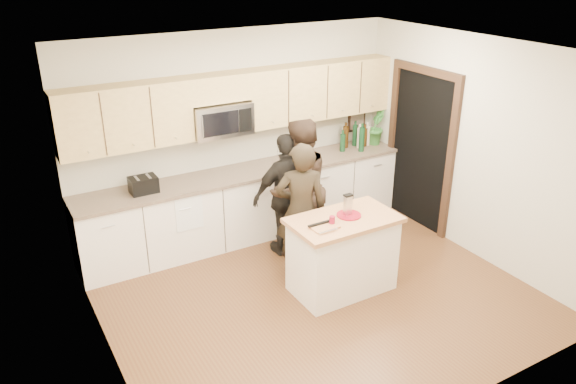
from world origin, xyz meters
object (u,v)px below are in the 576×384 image
woman_right (288,195)px  toaster (143,185)px  woman_left (301,210)px  woman_center (299,189)px  island (342,254)px

woman_right → toaster: bearing=-18.3°
toaster → woman_left: 1.89m
woman_center → island: bearing=76.3°
toaster → woman_center: woman_center is taller
toaster → woman_right: bearing=-21.6°
island → woman_left: size_ratio=0.73×
woman_left → woman_center: size_ratio=0.93×
toaster → island: bearing=-45.1°
woman_right → woman_center: bearing=143.7°
island → woman_left: bearing=111.1°
island → toaster: size_ratio=3.78×
toaster → woman_center: (1.71, -0.72, -0.15)m
toaster → woman_left: bearing=-37.8°
toaster → woman_right: (1.60, -0.64, -0.25)m
toaster → woman_right: 1.74m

